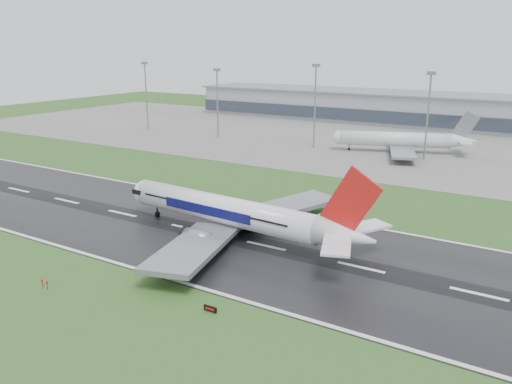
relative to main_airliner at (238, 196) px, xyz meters
The scene contains 11 objects.
ground 15.52m from the main_airliner, behind, with size 520.00×520.00×0.00m, color #274E1C.
runway 15.49m from the main_airliner, behind, with size 400.00×45.00×0.10m, color black.
apron 124.72m from the main_airliner, 95.80° to the left, with size 400.00×130.00×0.08m, color slate.
terminal 184.19m from the main_airliner, 93.91° to the left, with size 240.00×36.00×15.00m, color gray.
main_airliner is the anchor object (origin of this frame).
parked_airliner 107.13m from the main_airliner, 89.00° to the left, with size 53.02×49.36×15.54m, color silver, non-canonical shape.
runway_sign 32.98m from the main_airliner, 64.20° to the right, with size 2.30×0.26×1.04m, color black, non-canonical shape.
floodmast_0 153.42m from the main_airliner, 139.89° to the left, with size 0.64×0.64×30.43m, color gray.
floodmast_1 124.74m from the main_airliner, 127.60° to the left, with size 0.64×0.64×28.30m, color gray.
floodmast_2 103.34m from the main_airliner, 106.76° to the left, with size 0.64×0.64×31.01m, color gray.
floodmast_3 99.78m from the main_airliner, 82.43° to the left, with size 0.64×0.64×29.26m, color gray.
Camera 1 is at (69.28, -83.88, 38.78)m, focal length 36.46 mm.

